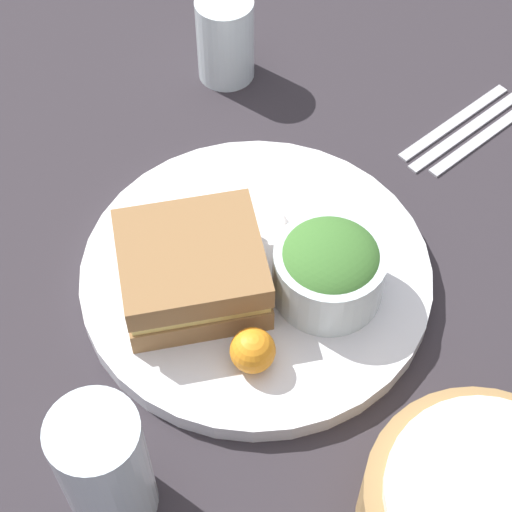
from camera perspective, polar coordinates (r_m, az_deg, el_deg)
ground_plane at (r=0.82m, az=0.00°, el=-1.69°), size 4.00×4.00×0.00m
plate at (r=0.81m, az=0.00°, el=-1.27°), size 0.33×0.33×0.02m
sandwich at (r=0.76m, az=-4.28°, el=-0.93°), size 0.14×0.14×0.06m
salad_bowl at (r=0.76m, az=4.91°, el=-0.80°), size 0.10×0.10×0.07m
dressing_cup at (r=0.82m, az=3.45°, el=2.39°), size 0.05×0.05×0.03m
orange_wedge at (r=0.73m, az=-0.22°, el=-6.32°), size 0.04×0.04×0.04m
drink_glass at (r=0.66m, az=-10.05°, el=-13.75°), size 0.07×0.07×0.13m
fork at (r=0.98m, az=13.09°, el=8.75°), size 0.16×0.07×0.01m
knife at (r=0.97m, az=13.89°, el=8.15°), size 0.17×0.07×0.01m
spoon at (r=0.96m, az=14.69°, el=7.54°), size 0.15×0.06×0.01m
water_glass at (r=0.98m, az=-2.06°, el=14.26°), size 0.06×0.06×0.10m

